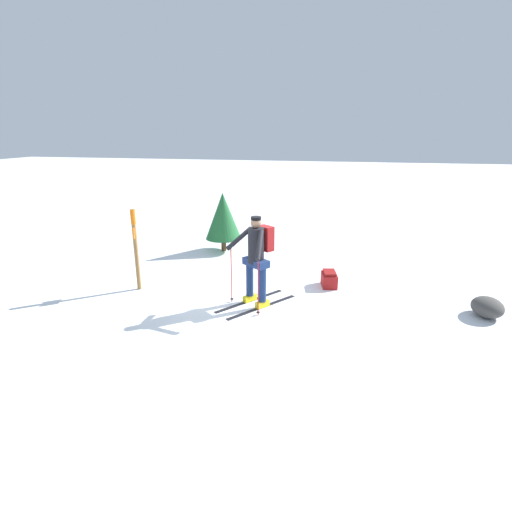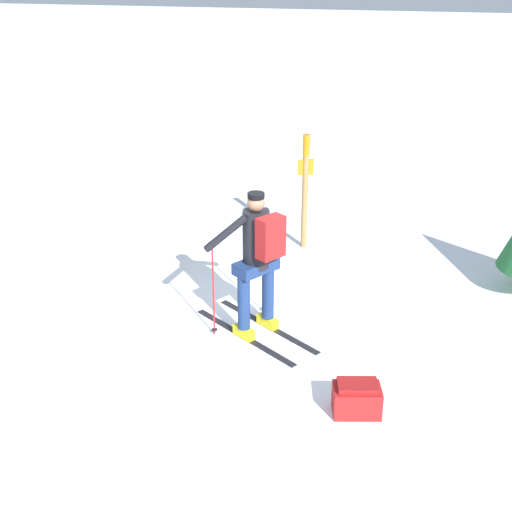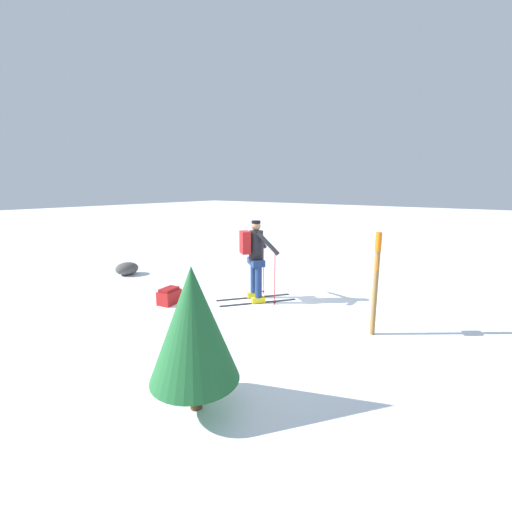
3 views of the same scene
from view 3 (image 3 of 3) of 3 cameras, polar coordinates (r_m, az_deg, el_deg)
name	(u,v)px [view 3 (image 3 of 3)]	position (r m, az deg, el deg)	size (l,w,h in m)	color
ground_plane	(266,305)	(7.56, 1.71, -8.09)	(80.00, 80.00, 0.00)	white
skier	(255,255)	(7.54, -0.19, 0.11)	(1.69, 1.43, 1.81)	black
dropped_backpack	(169,296)	(7.80, -14.26, -6.49)	(0.54, 0.41, 0.36)	maroon
trail_marker	(376,276)	(6.13, 19.37, -3.10)	(0.23, 0.10, 1.80)	olive
rock_boulder	(127,269)	(10.67, -20.70, -1.97)	(0.67, 0.57, 0.37)	#474442
pine_tree	(193,324)	(3.93, -10.44, -11.15)	(1.02, 1.02, 1.71)	#4C331E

